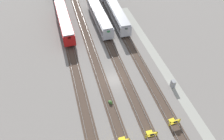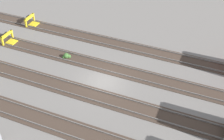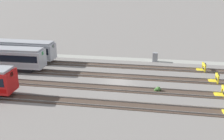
{
  "view_description": "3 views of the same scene",
  "coord_description": "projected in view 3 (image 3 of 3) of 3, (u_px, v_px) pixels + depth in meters",
  "views": [
    {
      "loc": [
        -29.09,
        8.57,
        32.73
      ],
      "look_at": [
        0.92,
        -0.0,
        1.8
      ],
      "focal_mm": 35.0,
      "sensor_mm": 36.0,
      "label": 1
    },
    {
      "loc": [
        10.34,
        -22.28,
        20.75
      ],
      "look_at": [
        0.92,
        -0.0,
        1.8
      ],
      "focal_mm": 50.0,
      "sensor_mm": 36.0,
      "label": 2
    },
    {
      "loc": [
        -4.76,
        34.52,
        14.4
      ],
      "look_at": [
        0.92,
        -0.0,
        1.8
      ],
      "focal_mm": 42.0,
      "sensor_mm": 36.0,
      "label": 3
    }
  ],
  "objects": [
    {
      "name": "rail_track_middle",
      "position": [
        116.0,
        88.0,
        35.47
      ],
      "size": [
        90.0,
        2.24,
        0.21
      ],
      "color": "#47382D",
      "rests_on": "ground"
    },
    {
      "name": "weed_clump",
      "position": [
        158.0,
        89.0,
        34.68
      ],
      "size": [
        0.92,
        0.7,
        0.64
      ],
      "color": "#427033",
      "rests_on": "ground"
    },
    {
      "name": "bumper_stop_nearest_track",
      "position": [
        202.0,
        68.0,
        42.05
      ],
      "size": [
        1.37,
        2.01,
        1.22
      ],
      "color": "yellow",
      "rests_on": "ground"
    },
    {
      "name": "bumper_stop_middle_track",
      "position": [
        222.0,
        92.0,
        33.23
      ],
      "size": [
        1.35,
        2.0,
        1.22
      ],
      "color": "yellow",
      "rests_on": "ground"
    },
    {
      "name": "bumper_stop_near_inner_track",
      "position": [
        215.0,
        79.0,
        37.56
      ],
      "size": [
        1.38,
        2.01,
        1.22
      ],
      "color": "yellow",
      "rests_on": "ground"
    },
    {
      "name": "subway_car_front_row_leftmost",
      "position": [
        6.0,
        49.0,
        46.74
      ],
      "size": [
        18.06,
        3.22,
        3.7
      ],
      "color": "#ADAFB7",
      "rests_on": "ground"
    },
    {
      "name": "ground_plane",
      "position": [
        118.0,
        82.0,
        37.65
      ],
      "size": [
        400.0,
        400.0,
        0.0
      ],
      "primitive_type": "plane",
      "color": "gray"
    },
    {
      "name": "service_walkway",
      "position": [
        127.0,
        59.0,
        48.07
      ],
      "size": [
        54.0,
        2.0,
        0.01
      ],
      "primitive_type": "cube",
      "color": "#9E9E93",
      "rests_on": "ground"
    },
    {
      "name": "rail_track_near_inner",
      "position": [
        120.0,
        76.0,
        39.81
      ],
      "size": [
        90.0,
        2.24,
        0.21
      ],
      "color": "#47382D",
      "rests_on": "ground"
    },
    {
      "name": "rail_track_nearest",
      "position": [
        124.0,
        66.0,
        44.15
      ],
      "size": [
        90.0,
        2.23,
        0.21
      ],
      "color": "#47382D",
      "rests_on": "ground"
    },
    {
      "name": "electrical_cabinet",
      "position": [
        155.0,
        57.0,
        46.52
      ],
      "size": [
        0.9,
        0.73,
        1.6
      ],
      "color": "gray",
      "rests_on": "ground"
    },
    {
      "name": "rail_track_far_inner",
      "position": [
        110.0,
        104.0,
        31.12
      ],
      "size": [
        90.0,
        2.23,
        0.21
      ],
      "color": "#47382D",
      "rests_on": "ground"
    }
  ]
}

